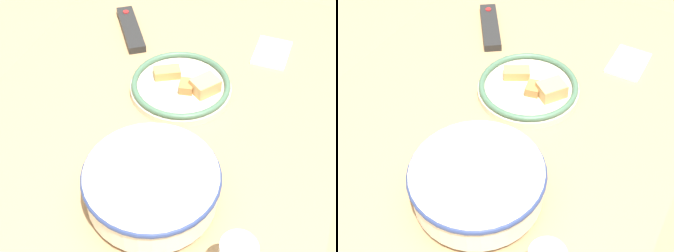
% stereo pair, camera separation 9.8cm
% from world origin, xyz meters
% --- Properties ---
extents(dining_table, '(1.38, 0.82, 0.75)m').
position_xyz_m(dining_table, '(0.00, 0.00, 0.66)').
color(dining_table, tan).
rests_on(dining_table, ground_plane).
extents(noodle_bowl, '(0.26, 0.26, 0.09)m').
position_xyz_m(noodle_bowl, '(-0.13, -0.08, 0.80)').
color(noodle_bowl, silver).
rests_on(noodle_bowl, dining_table).
extents(food_plate, '(0.24, 0.24, 0.05)m').
position_xyz_m(food_plate, '(0.18, -0.03, 0.77)').
color(food_plate, beige).
rests_on(food_plate, dining_table).
extents(tv_remote, '(0.19, 0.15, 0.02)m').
position_xyz_m(tv_remote, '(0.36, 0.19, 0.76)').
color(tv_remote, black).
rests_on(tv_remote, dining_table).
extents(folded_napkin, '(0.12, 0.09, 0.01)m').
position_xyz_m(folded_napkin, '(0.40, -0.20, 0.76)').
color(folded_napkin, white).
rests_on(folded_napkin, dining_table).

